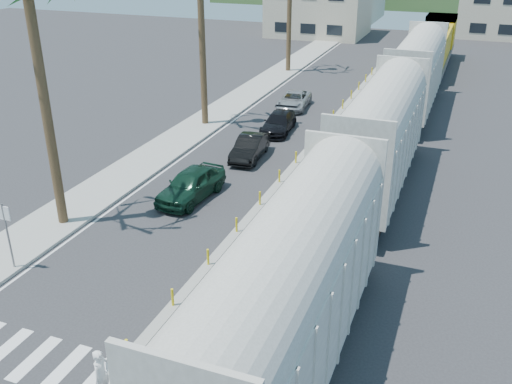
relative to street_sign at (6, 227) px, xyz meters
The scene contains 12 objects.
ground 7.82m from the street_sign, 15.32° to the right, with size 140.00×140.00×0.00m, color #28282B.
sidewalk 23.11m from the street_sign, 92.99° to the left, with size 3.00×90.00×0.15m, color gray.
rails 28.83m from the street_sign, 64.68° to the left, with size 1.56×100.00×0.06m.
median 19.48m from the street_sign, 67.88° to the left, with size 0.45×60.00×0.85m.
crosswalk 8.55m from the street_sign, 28.72° to the right, with size 14.00×2.20×0.01m, color silver.
lane_markings 23.65m from the street_sign, 77.38° to the left, with size 9.42×90.00×0.01m.
freight_train 22.59m from the street_sign, 56.97° to the left, with size 3.00×60.94×5.85m.
street_sign is the anchor object (origin of this frame).
car_lead 9.50m from the street_sign, 67.18° to the left, with size 2.31×4.83×1.60m, color black.
car_second 15.75m from the street_sign, 73.87° to the left, with size 1.80×4.30×1.38m, color black.
car_third 20.93m from the street_sign, 77.96° to the left, with size 2.21×4.63×1.30m, color black.
car_rear 26.59m from the street_sign, 82.18° to the left, with size 2.47×4.69×1.26m, color #A8ABAD.
Camera 1 is at (8.99, -12.95, 12.62)m, focal length 40.00 mm.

